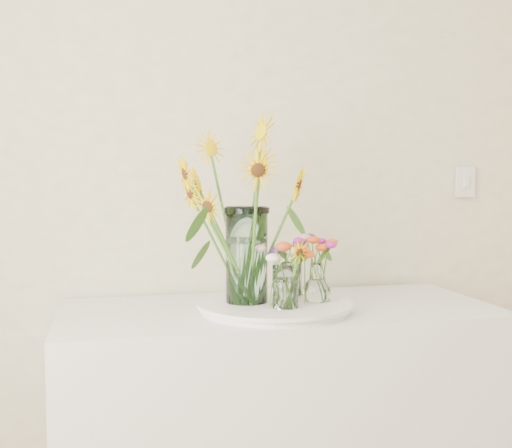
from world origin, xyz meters
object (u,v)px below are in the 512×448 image
object	(u,v)px
counter	(278,441)
mason_jar	(247,255)
small_vase_b	(317,283)
small_vase_a	(285,287)
small_vase_c	(292,279)
tray	(275,307)

from	to	relation	value
counter	mason_jar	world-z (taller)	mason_jar
counter	small_vase_b	xyz separation A→B (m)	(0.10, -0.08, 0.54)
counter	mason_jar	xyz separation A→B (m)	(-0.12, -0.04, 0.63)
small_vase_a	mason_jar	bearing A→B (deg)	130.78
small_vase_b	small_vase_c	world-z (taller)	small_vase_b
counter	mason_jar	size ratio (longest dim) A/B	4.57
small_vase_b	mason_jar	bearing A→B (deg)	169.80
small_vase_c	small_vase_a	bearing A→B (deg)	-111.58
tray	small_vase_c	world-z (taller)	small_vase_c
counter	small_vase_a	xyz separation A→B (m)	(-0.02, -0.15, 0.54)
mason_jar	small_vase_b	bearing A→B (deg)	-10.20
counter	small_vase_a	distance (m)	0.56
small_vase_b	small_vase_c	xyz separation A→B (m)	(-0.05, 0.12, -0.01)
tray	small_vase_c	distance (m)	0.15
tray	mason_jar	xyz separation A→B (m)	(-0.09, 0.02, 0.17)
tray	counter	bearing A→B (deg)	64.22
mason_jar	tray	bearing A→B (deg)	-10.19
tray	mason_jar	world-z (taller)	mason_jar
counter	small_vase_b	world-z (taller)	small_vase_b
small_vase_a	small_vase_c	world-z (taller)	small_vase_a
small_vase_a	tray	bearing A→B (deg)	94.51
counter	tray	size ratio (longest dim) A/B	2.99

